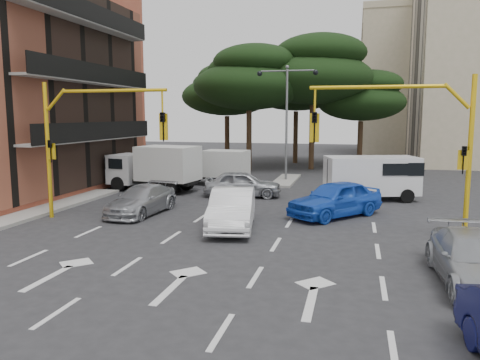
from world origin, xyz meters
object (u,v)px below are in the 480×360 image
Objects in this scene: street_lamp_center at (287,103)px; car_silver_cross_a at (152,176)px; car_white_hatch at (232,209)px; car_blue_compact at (335,199)px; signal_mast_left at (83,131)px; van_white at (371,178)px; signal_mast_right at (417,135)px; box_truck_b at (214,167)px; box_truck_a at (154,168)px; car_silver_parked at (475,260)px; car_silver_wagon at (142,200)px; car_silver_cross_b at (243,184)px.

street_lamp_center is 1.62× the size of car_silver_cross_a.
car_silver_cross_a is (-7.85, 9.49, -0.13)m from car_white_hatch.
car_white_hatch is at bearing -100.52° from car_blue_compact.
signal_mast_left reaches higher than car_white_hatch.
street_lamp_center reaches higher than car_silver_cross_a.
street_lamp_center is 1.60× the size of car_white_hatch.
street_lamp_center is at bearing -153.55° from van_white.
box_truck_b is (-11.21, 11.33, -2.73)m from signal_mast_right.
car_white_hatch is 10.66m from box_truck_a.
car_blue_compact is 1.00× the size of car_silver_parked.
signal_mast_right is 1.00× the size of signal_mast_left.
signal_mast_right is 1.25× the size of car_silver_cross_a.
box_truck_a is (-12.71, -0.07, 0.17)m from van_white.
street_lamp_center is 14.13m from car_silver_wagon.
signal_mast_right is 1.25× the size of car_silver_parked.
van_white is 1.03× the size of box_truck_b.
car_white_hatch reaches higher than car_silver_cross_a.
car_silver_cross_b is at bearing -177.11° from car_blue_compact.
signal_mast_left is at bearing 180.00° from signal_mast_right.
car_silver_wagon is at bearing 151.44° from car_silver_parked.
box_truck_a is (-15.07, 12.67, 0.68)m from car_silver_parked.
signal_mast_right is 5.75m from car_silver_parked.
street_lamp_center is (6.80, 14.01, 1.54)m from signal_mast_left.
car_silver_cross_b is at bearing -100.33° from van_white.
car_white_hatch reaches higher than car_silver_parked.
box_truck_a is at bearing -151.77° from car_silver_cross_a.
car_blue_compact is 6.68m from car_silver_cross_b.
signal_mast_left is 8.40m from box_truck_a.
box_truck_a reaches higher than car_silver_cross_b.
signal_mast_left is at bearing 160.06° from car_silver_parked.
signal_mast_right is at bearing -7.38° from car_blue_compact.
car_silver_cross_b is at bearing 90.30° from car_white_hatch.
car_silver_parked is at bearing -6.05° from van_white.
car_blue_compact is (3.83, -10.75, -4.61)m from street_lamp_center.
signal_mast_right is 13.61m from signal_mast_left.
street_lamp_center is at bearing -41.14° from box_truck_a.
box_truck_a is at bearing -140.10° from street_lamp_center.
car_silver_parked is at bearing -17.58° from signal_mast_left.
car_white_hatch is 5.14m from car_blue_compact.
car_silver_parked is (4.06, -7.92, -0.12)m from car_blue_compact.
signal_mast_left reaches higher than car_silver_cross_b.
signal_mast_left reaches higher than car_silver_parked.
signal_mast_left reaches higher than car_blue_compact.
box_truck_a is at bearing 114.00° from car_silver_wagon.
signal_mast_right reaches higher than car_white_hatch.
car_silver_wagon is (1.84, 1.67, -3.23)m from signal_mast_left.
car_silver_cross_b is at bearing -140.09° from box_truck_b.
car_silver_cross_b is at bearing 138.52° from signal_mast_right.
car_silver_cross_b is 15.20m from car_silver_parked.
street_lamp_center is at bearing -61.17° from car_silver_cross_a.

